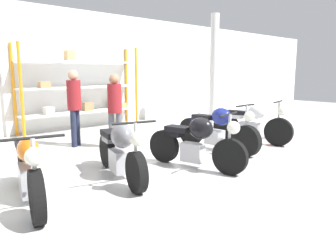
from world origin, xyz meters
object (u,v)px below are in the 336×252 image
Objects in this scene: motorcycle_orange at (29,170)px; motorcycle_blue at (217,129)px; person_near_rack at (115,105)px; shelving_rack at (82,88)px; motorcycle_black at (196,142)px; toolbox at (276,133)px; motorcycle_white at (252,124)px; person_browsing at (74,102)px; motorcycle_grey at (120,150)px.

motorcycle_blue is (4.18, 0.12, 0.03)m from motorcycle_orange.
shelving_rack is at bearing -153.39° from person_near_rack.
motorcycle_blue is 1.29× the size of person_near_rack.
person_near_rack is (-0.16, 2.35, 0.50)m from motorcycle_black.
motorcycle_orange is 4.78× the size of toolbox.
person_near_rack is (2.65, 1.87, 0.54)m from motorcycle_orange.
motorcycle_black is at bearing -90.66° from motorcycle_white.
shelving_rack is at bearing -170.80° from motorcycle_blue.
motorcycle_orange is at bearing -89.64° from motorcycle_blue.
motorcycle_white is 4.32m from person_browsing.
person_near_rack is (0.58, -0.81, -0.06)m from person_browsing.
motorcycle_black is 1.00× the size of motorcycle_white.
motorcycle_grey is (-1.87, -4.66, -0.76)m from shelving_rack.
motorcycle_orange is at bearing 106.94° from person_browsing.
motorcycle_blue reaches higher than toolbox.
person_browsing is at bearing -139.93° from motorcycle_white.
person_near_rack is at bearing 139.58° from motorcycle_orange.
toolbox is (3.69, -1.99, -0.86)m from person_near_rack.
motorcycle_blue is at bearing 81.79° from person_near_rack.
person_near_rack is 4.28m from toolbox.
person_near_rack is at bearing 164.37° from motorcycle_grey.
motorcycle_grey reaches higher than motorcycle_orange.
motorcycle_blue is 2.38m from person_near_rack.
motorcycle_black is 2.41m from person_near_rack.
person_browsing is 1.00m from person_near_rack.
motorcycle_blue is at bearing 109.03° from motorcycle_grey.
motorcycle_blue is 1.09× the size of motorcycle_white.
motorcycle_blue is 2.20m from toolbox.
motorcycle_grey is 2.27m from person_near_rack.
motorcycle_blue reaches higher than motorcycle_black.
shelving_rack is 1.85× the size of motorcycle_grey.
motorcycle_black reaches higher than motorcycle_orange.
motorcycle_orange is at bearing -14.27° from person_near_rack.
person_browsing is at bearing 156.65° from motorcycle_orange.
shelving_rack is at bearing 163.01° from motorcycle_black.
person_browsing is 4.06× the size of toolbox.
person_browsing is at bearing 146.68° from toolbox.
person_near_rack is at bearing -103.97° from shelving_rack.
motorcycle_white is (2.64, 0.53, -0.03)m from motorcycle_black.
motorcycle_black is (2.81, -0.48, 0.04)m from motorcycle_orange.
shelving_rack is 5.08m from motorcycle_grey.
shelving_rack reaches higher than motorcycle_orange.
shelving_rack is at bearing 174.62° from motorcycle_grey.
motorcycle_grey is 4.69× the size of toolbox.
motorcycle_blue reaches higher than motorcycle_grey.
shelving_rack is at bearing -67.97° from person_browsing.
motorcycle_black is (1.34, -0.48, 0.01)m from motorcycle_grey.
motorcycle_orange reaches higher than toolbox.
motorcycle_orange is at bearing -110.83° from motorcycle_black.
motorcycle_black is 2.70m from motorcycle_white.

